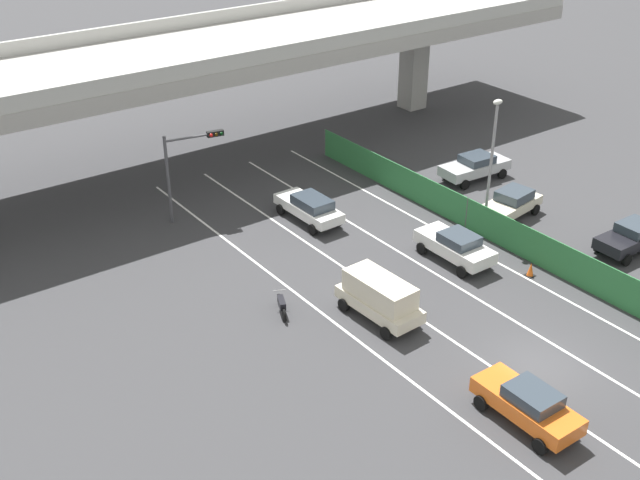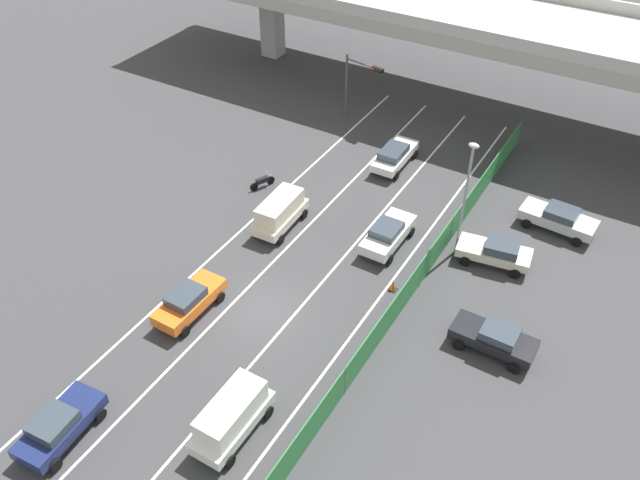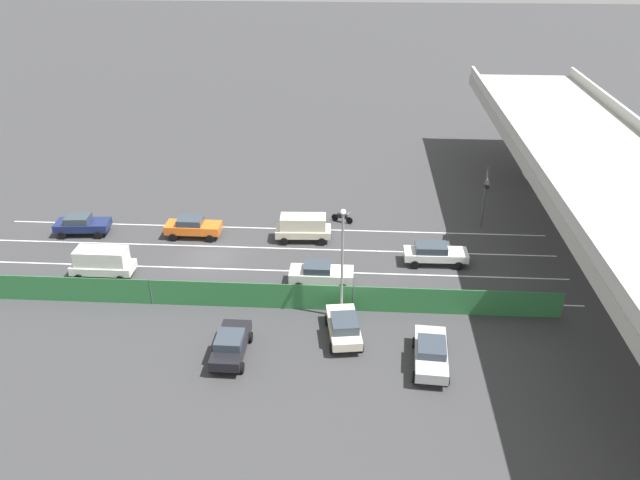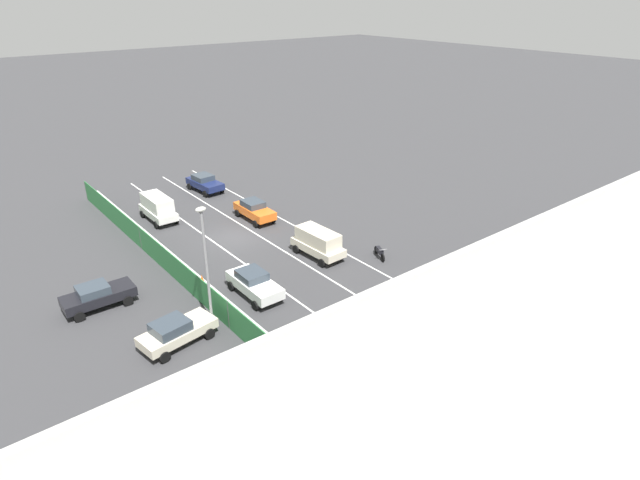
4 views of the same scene
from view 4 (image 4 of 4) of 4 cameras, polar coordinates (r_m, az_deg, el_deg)
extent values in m
plane|color=#38383A|center=(43.12, -9.22, 0.29)|extent=(300.00, 300.00, 0.00)
cube|color=silver|center=(42.49, -0.37, 0.25)|extent=(0.14, 44.38, 0.01)
cube|color=silver|center=(40.68, -4.17, -1.02)|extent=(0.14, 44.38, 0.01)
cube|color=silver|center=(39.08, -8.32, -2.41)|extent=(0.14, 44.38, 0.01)
cube|color=silver|center=(37.73, -12.79, -3.89)|extent=(0.14, 44.38, 0.01)
cube|color=#A09E99|center=(22.37, 28.94, -7.36)|extent=(56.80, 10.95, 0.98)
cube|color=#B2B2AD|center=(23.93, 18.18, -0.59)|extent=(56.80, 0.30, 0.90)
cube|color=#2D753D|center=(36.79, -14.98, -3.30)|extent=(0.06, 40.38, 1.87)
cylinder|color=#4C514C|center=(54.63, -23.90, 4.91)|extent=(0.10, 0.10, 1.87)
cylinder|color=#4C514C|center=(42.50, -18.78, 0.20)|extent=(0.10, 0.10, 1.87)
cylinder|color=#4C514C|center=(31.48, -9.81, -8.00)|extent=(0.10, 0.10, 1.87)
cylinder|color=#4C514C|center=(23.19, 8.21, -22.58)|extent=(0.10, 0.10, 1.87)
cube|color=silver|center=(47.48, -17.02, 2.90)|extent=(1.78, 4.40, 0.59)
cube|color=silver|center=(47.17, -17.15, 3.88)|extent=(1.57, 3.61, 1.15)
cylinder|color=black|center=(46.65, -15.24, 2.12)|extent=(0.22, 0.64, 0.64)
cylinder|color=black|center=(46.07, -17.24, 1.55)|extent=(0.22, 0.64, 0.64)
cylinder|color=black|center=(49.24, -16.68, 3.18)|extent=(0.22, 0.64, 0.64)
cylinder|color=black|center=(48.69, -18.59, 2.65)|extent=(0.22, 0.64, 0.64)
cube|color=navy|center=(53.45, -12.29, 5.97)|extent=(2.16, 4.40, 0.62)
cube|color=#333D47|center=(53.51, -12.51, 6.61)|extent=(1.76, 1.99, 0.52)
cylinder|color=black|center=(52.87, -10.56, 5.36)|extent=(0.27, 0.66, 0.64)
cylinder|color=black|center=(51.99, -12.26, 4.86)|extent=(0.27, 0.66, 0.64)
cylinder|color=black|center=(55.23, -12.22, 6.09)|extent=(0.27, 0.66, 0.64)
cylinder|color=black|center=(54.38, -13.87, 5.61)|extent=(0.27, 0.66, 0.64)
cube|color=white|center=(30.86, 6.92, -8.92)|extent=(1.80, 4.71, 0.57)
cube|color=#333D47|center=(30.77, 6.46, -7.77)|extent=(1.55, 2.34, 0.53)
cylinder|color=black|center=(30.80, 10.17, -10.25)|extent=(0.23, 0.64, 0.64)
cylinder|color=black|center=(29.72, 7.92, -11.55)|extent=(0.23, 0.64, 0.64)
cylinder|color=black|center=(32.53, 5.94, -7.81)|extent=(0.23, 0.64, 0.64)
cylinder|color=black|center=(31.52, 3.68, -8.93)|extent=(0.23, 0.64, 0.64)
cube|color=silver|center=(34.53, -7.07, -4.78)|extent=(1.83, 4.47, 0.67)
cube|color=#333D47|center=(34.46, -7.36, -3.75)|extent=(1.59, 1.86, 0.50)
cylinder|color=black|center=(34.08, -4.39, -6.06)|extent=(0.22, 0.64, 0.64)
cylinder|color=black|center=(33.28, -6.97, -7.03)|extent=(0.22, 0.64, 0.64)
cylinder|color=black|center=(36.31, -7.07, -4.06)|extent=(0.22, 0.64, 0.64)
cylinder|color=black|center=(35.57, -9.54, -4.92)|extent=(0.22, 0.64, 0.64)
cube|color=orange|center=(45.91, -7.06, 3.15)|extent=(1.75, 4.42, 0.68)
cube|color=#333D47|center=(45.87, -7.24, 3.91)|extent=(1.52, 1.97, 0.51)
cylinder|color=black|center=(45.33, -5.12, 2.26)|extent=(0.23, 0.64, 0.64)
cylinder|color=black|center=(44.52, -6.96, 1.72)|extent=(0.23, 0.64, 0.64)
cylinder|color=black|center=(47.70, -7.09, 3.37)|extent=(0.23, 0.64, 0.64)
cylinder|color=black|center=(46.92, -8.88, 2.87)|extent=(0.23, 0.64, 0.64)
cube|color=beige|center=(39.23, -0.22, -0.75)|extent=(1.98, 4.43, 0.58)
cube|color=beige|center=(38.87, -0.22, 0.32)|extent=(1.73, 3.64, 1.05)
cylinder|color=black|center=(38.98, 2.20, -1.69)|extent=(0.25, 0.65, 0.64)
cylinder|color=black|center=(37.91, 0.21, -2.50)|extent=(0.25, 0.65, 0.64)
cylinder|color=black|center=(40.96, -0.62, -0.26)|extent=(0.25, 0.65, 0.64)
cylinder|color=black|center=(39.95, -2.58, -0.99)|extent=(0.25, 0.65, 0.64)
cylinder|color=black|center=(38.95, 6.78, -1.92)|extent=(0.33, 0.59, 0.60)
cylinder|color=black|center=(40.06, 6.08, -1.07)|extent=(0.33, 0.59, 0.60)
cube|color=black|center=(39.38, 6.45, -1.13)|extent=(0.62, 0.95, 0.36)
cylinder|color=#B2B2B2|center=(38.76, 6.77, -1.04)|extent=(0.56, 0.27, 0.03)
cube|color=black|center=(35.85, -22.76, -5.61)|extent=(4.34, 1.81, 0.62)
cube|color=#333D47|center=(35.54, -23.30, -4.95)|extent=(1.83, 1.57, 0.50)
cylinder|color=black|center=(37.11, -20.88, -5.01)|extent=(0.64, 0.23, 0.64)
cylinder|color=black|center=(35.62, -19.98, -6.18)|extent=(0.64, 0.23, 0.64)
cylinder|color=black|center=(36.61, -25.22, -6.29)|extent=(0.64, 0.23, 0.64)
cylinder|color=black|center=(35.10, -24.49, -7.55)|extent=(0.64, 0.23, 0.64)
cube|color=beige|center=(31.00, -15.08, -9.55)|extent=(4.50, 2.40, 0.55)
cube|color=#333D47|center=(30.53, -15.83, -8.97)|extent=(2.14, 1.85, 0.58)
cylinder|color=black|center=(32.50, -13.70, -8.53)|extent=(0.67, 0.31, 0.64)
cylinder|color=black|center=(31.23, -11.82, -9.86)|extent=(0.67, 0.31, 0.64)
cylinder|color=black|center=(31.37, -18.15, -10.53)|extent=(0.67, 0.31, 0.64)
cylinder|color=black|center=(30.05, -16.39, -12.02)|extent=(0.67, 0.31, 0.64)
cube|color=#B2B5B7|center=(26.51, -15.19, -16.35)|extent=(4.78, 2.14, 0.64)
cube|color=#333D47|center=(26.12, -15.60, -15.50)|extent=(2.03, 1.73, 0.49)
cylinder|color=black|center=(27.84, -12.61, -14.96)|extent=(0.65, 0.26, 0.64)
cylinder|color=black|center=(26.54, -11.00, -17.16)|extent=(0.65, 0.26, 0.64)
cylinder|color=black|center=(27.23, -19.02, -16.99)|extent=(0.65, 0.26, 0.64)
cylinder|color=black|center=(25.90, -17.77, -19.40)|extent=(0.65, 0.26, 0.64)
cylinder|color=#47474C|center=(32.24, 21.04, -5.09)|extent=(0.18, 0.18, 5.25)
cylinder|color=#47474C|center=(30.05, 19.64, -2.08)|extent=(3.22, 0.70, 0.12)
cube|color=black|center=(29.17, 17.88, -2.66)|extent=(0.99, 0.45, 0.32)
sphere|color=red|center=(29.46, 18.08, -2.40)|extent=(0.20, 0.20, 0.20)
sphere|color=#3B2806|center=(29.26, 17.66, -2.53)|extent=(0.20, 0.20, 0.20)
sphere|color=black|center=(29.07, 17.24, -2.67)|extent=(0.20, 0.20, 0.20)
cylinder|color=gray|center=(30.39, -12.06, -3.49)|extent=(0.16, 0.16, 7.33)
ellipsoid|color=silver|center=(28.77, -12.74, 3.23)|extent=(0.60, 0.36, 0.28)
cone|color=orange|center=(36.63, -12.60, -4.16)|extent=(0.36, 0.36, 0.74)
cube|color=black|center=(36.80, -12.55, -4.64)|extent=(0.47, 0.47, 0.03)
camera|label=1|loc=(66.34, 1.30, 27.89)|focal=44.59mm
camera|label=2|loc=(55.35, -40.82, 28.49)|focal=36.91mm
camera|label=3|loc=(33.47, -87.55, 11.59)|focal=35.59mm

